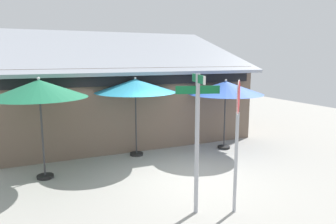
{
  "coord_description": "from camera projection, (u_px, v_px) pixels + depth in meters",
  "views": [
    {
      "loc": [
        -3.94,
        -7.35,
        3.24
      ],
      "look_at": [
        -0.13,
        1.2,
        1.6
      ],
      "focal_mm": 33.61,
      "sensor_mm": 36.0,
      "label": 1
    }
  ],
  "objects": [
    {
      "name": "cafe_building",
      "position": [
        122.0,
        99.0,
        12.99
      ],
      "size": [
        9.61,
        5.55,
        4.43
      ],
      "color": "#705B4C",
      "rests_on": "ground"
    },
    {
      "name": "patio_umbrella_forest_green_left",
      "position": [
        39.0,
        89.0,
        8.12
      ],
      "size": [
        2.47,
        2.47,
        2.74
      ],
      "color": "black",
      "rests_on": "ground"
    },
    {
      "name": "patio_umbrella_royal_blue_right",
      "position": [
        226.0,
        88.0,
        10.94
      ],
      "size": [
        2.62,
        2.62,
        2.48
      ],
      "color": "black",
      "rests_on": "ground"
    },
    {
      "name": "ground_plane",
      "position": [
        190.0,
        177.0,
        8.76
      ],
      "size": [
        28.0,
        28.0,
        0.1
      ],
      "primitive_type": "cube",
      "color": "#9E9B93"
    },
    {
      "name": "patio_umbrella_teal_center",
      "position": [
        135.0,
        86.0,
        10.13
      ],
      "size": [
        2.64,
        2.64,
        2.61
      ],
      "color": "black",
      "rests_on": "ground"
    },
    {
      "name": "street_sign_post",
      "position": [
        197.0,
        129.0,
        6.34
      ],
      "size": [
        0.87,
        0.93,
        2.92
      ],
      "color": "#A8AAB2",
      "rests_on": "ground"
    },
    {
      "name": "stop_sign",
      "position": [
        237.0,
        123.0,
        6.35
      ],
      "size": [
        0.47,
        0.55,
        2.8
      ],
      "color": "#A8AAB2",
      "rests_on": "ground"
    }
  ]
}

